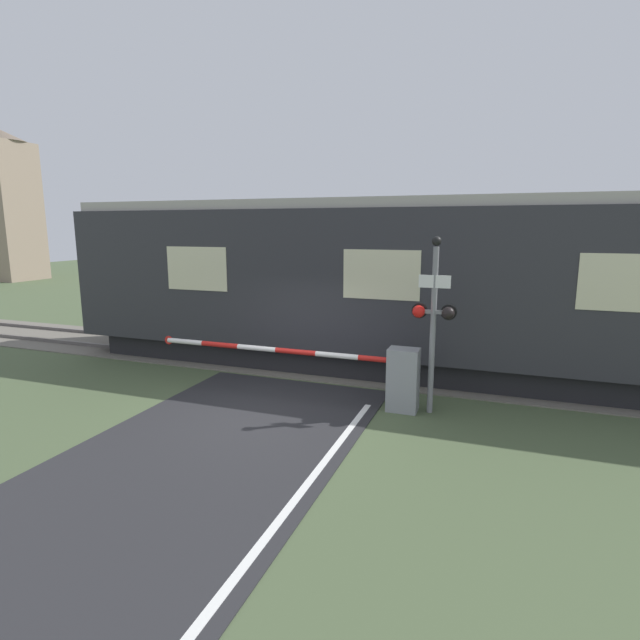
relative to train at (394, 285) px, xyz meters
The scene contains 6 objects.
ground_plane 4.68m from the train, 116.08° to the right, with size 80.00×80.00×0.00m, color #475638.
track_bed 2.82m from the train, behind, with size 36.00×3.20×0.13m.
train is the anchor object (origin of this frame).
crossing_barrier 3.12m from the train, 83.02° to the right, with size 5.92×0.44×1.27m.
signal_post 2.97m from the train, 63.44° to the right, with size 0.85×0.26×3.44m.
distant_building 32.04m from the train, 156.07° to the left, with size 3.42×3.42×9.92m.
Camera 1 is at (4.33, -8.46, 3.61)m, focal length 28.00 mm.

